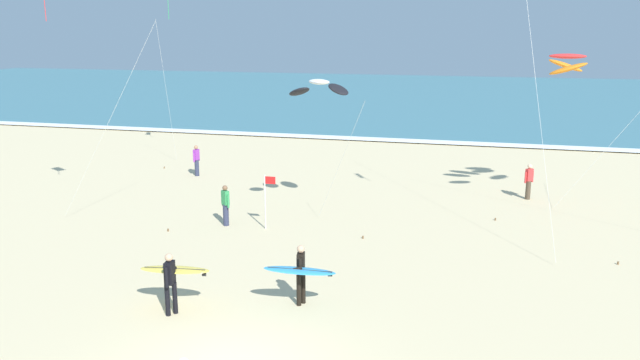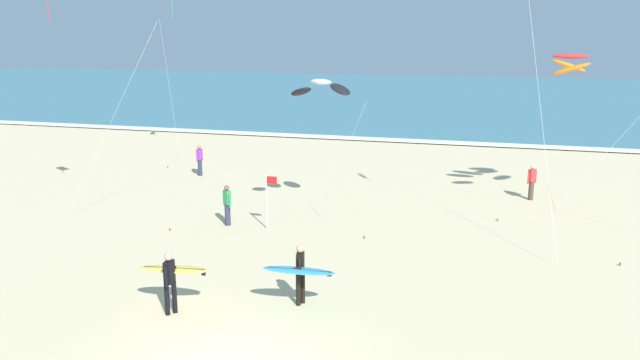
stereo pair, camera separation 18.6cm
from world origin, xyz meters
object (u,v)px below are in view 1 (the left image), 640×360
Objects in this scene: surfer_trailing at (172,275)px; kite_arc_ivory_low at (319,88)px; surfer_lead at (300,271)px; lifeguard_flag at (266,196)px; bystander_red_top at (529,181)px; bystander_green_top at (226,205)px; bystander_purple_top at (197,160)px; kite_arc_scarlet_far at (567,64)px.

surfer_trailing is 0.36× the size of kite_arc_ivory_low.
surfer_lead is 0.95× the size of lifeguard_flag.
bystander_red_top is 11.99m from lifeguard_flag.
surfer_lead is 1.26× the size of bystander_green_top.
bystander_green_top is (-3.21, -1.87, -4.36)m from kite_arc_ivory_low.
surfer_trailing is at bearing -124.25° from bystander_red_top.
lifeguard_flag is at bearing -49.24° from bystander_purple_top.
kite_arc_ivory_low is at bearing 50.24° from lifeguard_flag.
kite_arc_scarlet_far is (10.78, 12.94, 4.97)m from surfer_trailing.
bystander_green_top is (-4.82, 6.26, -0.23)m from surfer_lead.
kite_arc_ivory_low is 10.60m from bystander_red_top.
bystander_green_top is at bearing 102.44° from surfer_trailing.
lifeguard_flag reaches higher than bystander_red_top.
kite_arc_scarlet_far reaches higher than surfer_trailing.
bystander_purple_top is at bearing 145.05° from kite_arc_ivory_low.
surfer_lead and surfer_trailing have the same top height.
bystander_green_top is (-11.42, -6.95, 0.00)m from bystander_red_top.
kite_arc_ivory_low is 10.63m from bystander_purple_top.
kite_arc_scarlet_far is 18.02m from bystander_purple_top.
kite_arc_scarlet_far is 9.94m from kite_arc_ivory_low.
bystander_green_top is at bearing -179.91° from lifeguard_flag.
kite_arc_scarlet_far is at bearing 57.20° from surfer_lead.
lifeguard_flag is at bearing -144.55° from bystander_red_top.
kite_arc_scarlet_far reaches higher than surfer_lead.
bystander_red_top is (9.79, 14.37, -0.23)m from surfer_trailing.
kite_arc_ivory_low is (-9.21, -3.66, -0.84)m from kite_arc_scarlet_far.
bystander_purple_top is 8.80m from bystander_green_top.
bystander_red_top is at bearing 55.75° from surfer_trailing.
surfer_lead is 3.39m from surfer_trailing.
kite_arc_ivory_low is 3.46× the size of bystander_green_top.
surfer_trailing is at bearing -90.17° from lifeguard_flag.
surfer_trailing is 1.24× the size of bystander_purple_top.
surfer_trailing reaches higher than bystander_green_top.
bystander_green_top is at bearing -149.81° from kite_arc_ivory_low.
kite_arc_ivory_low is 4.60m from lifeguard_flag.
kite_arc_ivory_low is 3.46× the size of bystander_purple_top.
bystander_purple_top is 9.80m from lifeguard_flag.
kite_arc_scarlet_far reaches higher than bystander_green_top.
surfer_lead is 9.26m from kite_arc_ivory_low.
surfer_trailing is 1.24× the size of bystander_red_top.
bystander_red_top is 1.00× the size of bystander_green_top.
surfer_lead is 16.69m from bystander_purple_top.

